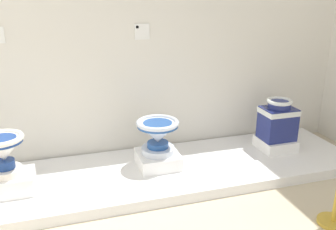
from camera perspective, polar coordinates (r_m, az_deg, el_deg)
display_platform at (r=3.28m, az=-1.42°, el=-9.10°), size 3.73×0.97×0.09m
plinth_block_central_ornate at (r=3.12m, az=-23.96°, el=-9.91°), size 0.39×0.28×0.15m
antique_toilet_central_ornate at (r=3.00m, az=-24.70°, el=-5.07°), size 0.32×0.32×0.33m
plinth_block_leftmost at (r=3.28m, az=-1.60°, el=-7.01°), size 0.36×0.37×0.13m
antique_toilet_leftmost at (r=3.17m, az=-1.64°, el=-2.86°), size 0.38×0.38×0.31m
plinth_block_broad_patterned at (r=3.77m, az=16.65°, el=-4.38°), size 0.33×0.33×0.11m
antique_toilet_broad_patterned at (r=3.68m, az=17.03°, el=-0.60°), size 0.32×0.26×0.41m
info_placard_second at (r=3.39m, az=-4.15°, el=13.07°), size 0.14×0.01×0.14m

